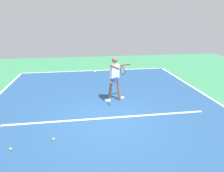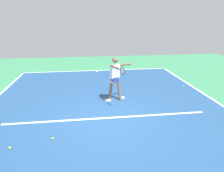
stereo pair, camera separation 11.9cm
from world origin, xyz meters
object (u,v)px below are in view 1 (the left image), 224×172
object	(u,v)px
tennis_ball_centre_court	(182,86)
tennis_ball_far_corner	(11,149)
tennis_ball_by_sideline	(53,139)
tennis_player	(115,76)

from	to	relation	value
tennis_ball_centre_court	tennis_ball_far_corner	distance (m)	7.75
tennis_ball_centre_court	tennis_ball_far_corner	xyz separation A→B (m)	(6.64, 3.99, 0.00)
tennis_ball_by_sideline	tennis_ball_centre_court	size ratio (longest dim) A/B	1.00
tennis_ball_centre_court	tennis_ball_far_corner	world-z (taller)	same
tennis_player	tennis_ball_by_sideline	bearing A→B (deg)	30.79
tennis_ball_far_corner	tennis_ball_centre_court	bearing A→B (deg)	-149.05
tennis_player	tennis_ball_far_corner	world-z (taller)	tennis_player
tennis_player	tennis_ball_by_sideline	xyz separation A→B (m)	(2.13, 2.52, -0.99)
tennis_ball_by_sideline	tennis_ball_centre_court	bearing A→B (deg)	-146.70
tennis_ball_by_sideline	tennis_ball_centre_court	distance (m)	6.73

